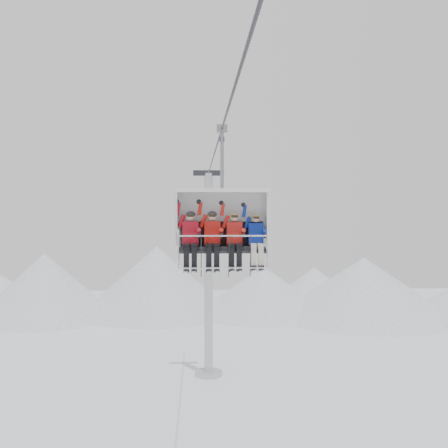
{
  "coord_description": "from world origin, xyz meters",
  "views": [
    {
      "loc": [
        -0.67,
        -14.55,
        11.11
      ],
      "look_at": [
        0.0,
        0.0,
        10.66
      ],
      "focal_mm": 45.0,
      "sensor_mm": 36.0,
      "label": 1
    }
  ],
  "objects_px": {
    "lift_tower_right": "(209,288)",
    "skier_center_left": "(212,237)",
    "skier_far_right": "(256,238)",
    "skier_far_left": "(190,237)",
    "skier_center_right": "(235,238)",
    "chairlift_carrier": "(222,220)"
  },
  "relations": [
    {
      "from": "lift_tower_right",
      "to": "skier_center_right",
      "type": "relative_size",
      "value": 7.79
    },
    {
      "from": "skier_far_right",
      "to": "skier_center_right",
      "type": "bearing_deg",
      "value": 179.56
    },
    {
      "from": "skier_far_right",
      "to": "lift_tower_right",
      "type": "bearing_deg",
      "value": 92.58
    },
    {
      "from": "skier_far_left",
      "to": "skier_center_left",
      "type": "bearing_deg",
      "value": 0.0
    },
    {
      "from": "skier_center_left",
      "to": "skier_center_right",
      "type": "height_order",
      "value": "skier_center_left"
    },
    {
      "from": "lift_tower_right",
      "to": "skier_center_right",
      "type": "height_order",
      "value": "lift_tower_right"
    },
    {
      "from": "lift_tower_right",
      "to": "skier_center_left",
      "type": "xyz_separation_m",
      "value": [
        -0.28,
        -20.94,
        4.47
      ]
    },
    {
      "from": "chairlift_carrier",
      "to": "skier_center_right",
      "type": "height_order",
      "value": "chairlift_carrier"
    },
    {
      "from": "lift_tower_right",
      "to": "skier_far_right",
      "type": "relative_size",
      "value": 7.99
    },
    {
      "from": "skier_center_left",
      "to": "lift_tower_right",
      "type": "bearing_deg",
      "value": 89.25
    },
    {
      "from": "skier_far_left",
      "to": "skier_far_right",
      "type": "xyz_separation_m",
      "value": [
        1.83,
        -0.01,
        -0.03
      ]
    },
    {
      "from": "chairlift_carrier",
      "to": "skier_far_left",
      "type": "height_order",
      "value": "chairlift_carrier"
    },
    {
      "from": "skier_far_left",
      "to": "skier_center_left",
      "type": "distance_m",
      "value": 0.61
    },
    {
      "from": "lift_tower_right",
      "to": "chairlift_carrier",
      "type": "distance_m",
      "value": 21.22
    },
    {
      "from": "lift_tower_right",
      "to": "skier_center_right",
      "type": "bearing_deg",
      "value": -89.06
    },
    {
      "from": "lift_tower_right",
      "to": "skier_center_left",
      "type": "height_order",
      "value": "lift_tower_right"
    },
    {
      "from": "skier_far_left",
      "to": "skier_far_right",
      "type": "distance_m",
      "value": 1.83
    },
    {
      "from": "lift_tower_right",
      "to": "skier_center_left",
      "type": "bearing_deg",
      "value": -90.75
    },
    {
      "from": "chairlift_carrier",
      "to": "skier_center_left",
      "type": "relative_size",
      "value": 2.25
    },
    {
      "from": "skier_center_left",
      "to": "skier_far_right",
      "type": "height_order",
      "value": "skier_center_left"
    },
    {
      "from": "skier_far_right",
      "to": "skier_far_left",
      "type": "bearing_deg",
      "value": 179.77
    },
    {
      "from": "chairlift_carrier",
      "to": "skier_far_right",
      "type": "height_order",
      "value": "chairlift_carrier"
    }
  ]
}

